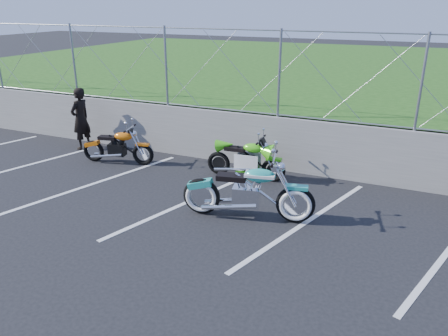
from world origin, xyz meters
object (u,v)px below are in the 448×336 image
at_px(cruiser_turquoise, 249,194).
at_px(sportbike_green, 247,161).
at_px(person_standing, 81,119).
at_px(naked_orange, 119,148).

relative_size(cruiser_turquoise, sportbike_green, 1.31).
xyz_separation_m(sportbike_green, person_standing, (-4.97, 0.22, 0.43)).
bearing_deg(cruiser_turquoise, naked_orange, 147.82).
xyz_separation_m(naked_orange, person_standing, (-1.65, 0.59, 0.45)).
height_order(naked_orange, sportbike_green, sportbike_green).
relative_size(cruiser_turquoise, naked_orange, 1.32).
distance_m(naked_orange, person_standing, 1.81).
height_order(naked_orange, person_standing, person_standing).
distance_m(cruiser_turquoise, naked_orange, 4.35).
distance_m(sportbike_green, person_standing, 4.99).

